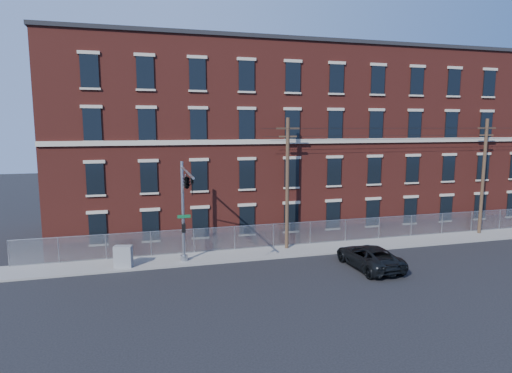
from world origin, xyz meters
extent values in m
plane|color=black|center=(0.00, 0.00, 0.00)|extent=(140.00, 140.00, 0.00)
cube|color=gray|center=(12.00, 5.00, 0.06)|extent=(65.00, 3.00, 0.12)
cube|color=maroon|center=(12.00, 14.00, 8.00)|extent=(55.00, 14.00, 16.00)
cube|color=black|center=(12.00, 14.00, 16.15)|extent=(55.30, 14.30, 0.30)
cube|color=#AFA591|center=(12.00, 6.92, 8.30)|extent=(55.00, 0.18, 0.35)
cube|color=black|center=(-11.83, 6.94, 2.20)|extent=(1.20, 0.10, 2.20)
cube|color=black|center=(-11.83, 6.94, 5.80)|extent=(1.20, 0.10, 2.20)
cube|color=black|center=(-11.83, 6.94, 9.60)|extent=(1.20, 0.10, 2.20)
cube|color=black|center=(-11.83, 6.94, 13.20)|extent=(1.20, 0.10, 2.20)
cube|color=black|center=(-8.17, 6.94, 2.20)|extent=(1.20, 0.10, 2.20)
cube|color=black|center=(-8.17, 6.94, 5.80)|extent=(1.20, 0.10, 2.20)
cube|color=black|center=(-8.17, 6.94, 9.60)|extent=(1.20, 0.10, 2.20)
cube|color=black|center=(-8.17, 6.94, 13.20)|extent=(1.20, 0.10, 2.20)
cube|color=black|center=(-4.50, 6.94, 2.20)|extent=(1.20, 0.10, 2.20)
cube|color=black|center=(-4.50, 6.94, 5.80)|extent=(1.20, 0.10, 2.20)
cube|color=black|center=(-4.50, 6.94, 9.60)|extent=(1.20, 0.10, 2.20)
cube|color=black|center=(-4.50, 6.94, 13.20)|extent=(1.20, 0.10, 2.20)
cube|color=black|center=(-0.83, 6.94, 2.20)|extent=(1.20, 0.10, 2.20)
cube|color=black|center=(-0.83, 6.94, 5.80)|extent=(1.20, 0.10, 2.20)
cube|color=black|center=(-0.83, 6.94, 9.60)|extent=(1.20, 0.10, 2.20)
cube|color=black|center=(-0.83, 6.94, 13.20)|extent=(1.20, 0.10, 2.20)
cube|color=black|center=(2.83, 6.94, 2.20)|extent=(1.20, 0.10, 2.20)
cube|color=black|center=(2.83, 6.94, 5.80)|extent=(1.20, 0.10, 2.20)
cube|color=black|center=(2.83, 6.94, 9.60)|extent=(1.20, 0.10, 2.20)
cube|color=black|center=(2.83, 6.94, 13.20)|extent=(1.20, 0.10, 2.20)
cube|color=black|center=(6.50, 6.94, 2.20)|extent=(1.20, 0.10, 2.20)
cube|color=black|center=(6.50, 6.94, 5.80)|extent=(1.20, 0.10, 2.20)
cube|color=black|center=(6.50, 6.94, 9.60)|extent=(1.20, 0.10, 2.20)
cube|color=black|center=(6.50, 6.94, 13.20)|extent=(1.20, 0.10, 2.20)
cube|color=black|center=(10.17, 6.94, 2.20)|extent=(1.20, 0.10, 2.20)
cube|color=black|center=(10.17, 6.94, 5.80)|extent=(1.20, 0.10, 2.20)
cube|color=black|center=(10.17, 6.94, 9.60)|extent=(1.20, 0.10, 2.20)
cube|color=black|center=(10.17, 6.94, 13.20)|extent=(1.20, 0.10, 2.20)
cube|color=black|center=(13.83, 6.94, 2.20)|extent=(1.20, 0.10, 2.20)
cube|color=black|center=(13.83, 6.94, 5.80)|extent=(1.20, 0.10, 2.20)
cube|color=black|center=(13.83, 6.94, 9.60)|extent=(1.20, 0.10, 2.20)
cube|color=black|center=(13.83, 6.94, 13.20)|extent=(1.20, 0.10, 2.20)
cube|color=black|center=(17.50, 6.94, 2.20)|extent=(1.20, 0.10, 2.20)
cube|color=black|center=(17.50, 6.94, 5.80)|extent=(1.20, 0.10, 2.20)
cube|color=black|center=(17.50, 6.94, 9.60)|extent=(1.20, 0.10, 2.20)
cube|color=black|center=(17.50, 6.94, 13.20)|extent=(1.20, 0.10, 2.20)
cube|color=black|center=(21.17, 6.94, 2.20)|extent=(1.20, 0.10, 2.20)
cube|color=black|center=(21.17, 6.94, 5.80)|extent=(1.20, 0.10, 2.20)
cube|color=black|center=(21.17, 6.94, 9.60)|extent=(1.20, 0.10, 2.20)
cube|color=black|center=(21.17, 6.94, 13.20)|extent=(1.20, 0.10, 2.20)
cube|color=black|center=(24.83, 6.94, 2.20)|extent=(1.20, 0.10, 2.20)
cube|color=#A5A8AD|center=(12.00, 6.30, 1.02)|extent=(59.00, 0.02, 1.80)
cylinder|color=#9EA0A5|center=(12.00, 6.30, 1.92)|extent=(59.00, 0.04, 0.04)
cylinder|color=#9EA0A5|center=(-17.50, 6.30, 1.02)|extent=(0.06, 0.06, 1.85)
cylinder|color=#9EA0A5|center=(-14.39, 6.30, 1.02)|extent=(0.06, 0.06, 1.85)
cylinder|color=#9EA0A5|center=(-11.29, 6.30, 1.02)|extent=(0.06, 0.06, 1.85)
cylinder|color=#9EA0A5|center=(-8.18, 6.30, 1.02)|extent=(0.06, 0.06, 1.85)
cylinder|color=#9EA0A5|center=(-5.08, 6.30, 1.02)|extent=(0.06, 0.06, 1.85)
cylinder|color=#9EA0A5|center=(-1.97, 6.30, 1.02)|extent=(0.06, 0.06, 1.85)
cylinder|color=#9EA0A5|center=(1.13, 6.30, 1.02)|extent=(0.06, 0.06, 1.85)
cylinder|color=#9EA0A5|center=(4.24, 6.30, 1.02)|extent=(0.06, 0.06, 1.85)
cylinder|color=#9EA0A5|center=(7.34, 6.30, 1.02)|extent=(0.06, 0.06, 1.85)
cylinder|color=#9EA0A5|center=(10.45, 6.30, 1.02)|extent=(0.06, 0.06, 1.85)
cylinder|color=#9EA0A5|center=(13.55, 6.30, 1.02)|extent=(0.06, 0.06, 1.85)
cylinder|color=#9EA0A5|center=(16.66, 6.30, 1.02)|extent=(0.06, 0.06, 1.85)
cylinder|color=#9EA0A5|center=(19.76, 6.30, 1.02)|extent=(0.06, 0.06, 1.85)
cylinder|color=#9EA0A5|center=(22.87, 6.30, 1.02)|extent=(0.06, 0.06, 1.85)
cylinder|color=#9EA0A5|center=(-6.00, 4.50, 3.62)|extent=(0.22, 0.22, 7.00)
cylinder|color=#9EA0A5|center=(-6.00, 4.50, 0.32)|extent=(0.50, 0.50, 0.40)
cylinder|color=#9EA0A5|center=(-6.00, 1.25, 6.72)|extent=(0.14, 6.50, 0.14)
cylinder|color=#9EA0A5|center=(-6.00, 3.30, 5.72)|extent=(0.08, 2.18, 1.56)
cube|color=#0C592D|center=(-5.95, 4.35, 3.32)|extent=(0.90, 0.03, 0.22)
cube|color=black|center=(-6.00, 4.25, 2.52)|extent=(0.25, 0.25, 0.60)
imported|color=black|center=(-6.00, -1.30, 6.17)|extent=(0.16, 0.20, 1.00)
imported|color=black|center=(-6.00, 1.50, 6.17)|extent=(0.53, 2.48, 1.00)
cylinder|color=#4A3625|center=(2.00, 5.60, 5.12)|extent=(0.28, 0.28, 10.00)
cube|color=#4A3625|center=(2.00, 5.60, 9.32)|extent=(1.80, 0.12, 0.12)
cube|color=#4A3625|center=(2.00, 5.60, 8.72)|extent=(1.40, 0.12, 0.12)
cylinder|color=#4A3625|center=(20.00, 5.60, 5.12)|extent=(0.28, 0.28, 10.00)
cube|color=#4A3625|center=(20.00, 5.60, 9.32)|extent=(1.80, 0.12, 0.12)
cube|color=#4A3625|center=(20.00, 5.60, 8.72)|extent=(1.40, 0.12, 0.12)
cylinder|color=black|center=(20.00, 5.30, 9.32)|extent=(40.00, 0.02, 0.02)
cylinder|color=black|center=(20.00, 5.90, 9.32)|extent=(40.00, 0.02, 0.02)
cylinder|color=black|center=(20.00, 5.60, 8.72)|extent=(40.00, 0.02, 0.02)
imported|color=black|center=(5.92, 0.08, 0.77)|extent=(2.80, 5.68, 1.55)
cube|color=gray|center=(-10.06, 4.20, 0.85)|extent=(1.28, 0.87, 1.46)
camera|label=1|loc=(-8.70, -24.77, 9.50)|focal=29.97mm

